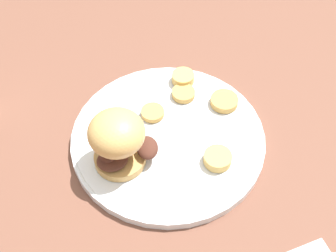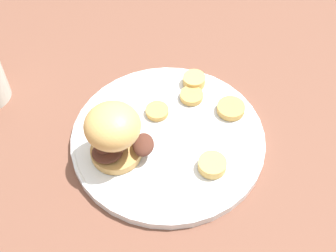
% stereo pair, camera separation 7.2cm
% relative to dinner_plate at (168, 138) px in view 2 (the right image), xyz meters
% --- Properties ---
extents(ground_plane, '(4.00, 4.00, 0.00)m').
position_rel_dinner_plate_xyz_m(ground_plane, '(0.00, 0.00, -0.01)').
color(ground_plane, brown).
extents(dinner_plate, '(0.31, 0.31, 0.02)m').
position_rel_dinner_plate_xyz_m(dinner_plate, '(0.00, 0.00, 0.00)').
color(dinner_plate, white).
rests_on(dinner_plate, ground_plane).
extents(sandwich, '(0.08, 0.10, 0.10)m').
position_rel_dinner_plate_xyz_m(sandwich, '(-0.02, 0.08, 0.06)').
color(sandwich, tan).
rests_on(sandwich, dinner_plate).
extents(potato_round_0, '(0.04, 0.04, 0.02)m').
position_rel_dinner_plate_xyz_m(potato_round_0, '(-0.07, -0.05, 0.01)').
color(potato_round_0, tan).
rests_on(potato_round_0, dinner_plate).
extents(potato_round_1, '(0.04, 0.04, 0.01)m').
position_rel_dinner_plate_xyz_m(potato_round_1, '(0.07, -0.06, 0.01)').
color(potato_round_1, tan).
rests_on(potato_round_1, dinner_plate).
extents(potato_round_2, '(0.04, 0.04, 0.01)m').
position_rel_dinner_plate_xyz_m(potato_round_2, '(0.05, 0.01, 0.01)').
color(potato_round_2, tan).
rests_on(potato_round_2, dinner_plate).
extents(potato_round_3, '(0.04, 0.04, 0.02)m').
position_rel_dinner_plate_xyz_m(potato_round_3, '(0.10, -0.07, 0.02)').
color(potato_round_3, tan).
rests_on(potato_round_3, dinner_plate).
extents(potato_round_4, '(0.05, 0.05, 0.01)m').
position_rel_dinner_plate_xyz_m(potato_round_4, '(0.03, -0.11, 0.01)').
color(potato_round_4, tan).
rests_on(potato_round_4, dinner_plate).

